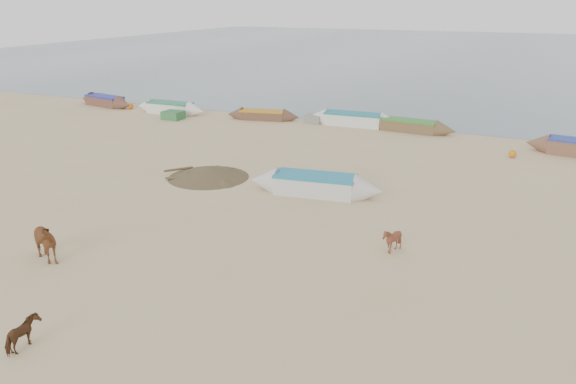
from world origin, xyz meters
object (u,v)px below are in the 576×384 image
object	(u,v)px
calf_front	(392,240)
near_canoe	(315,184)
cow_adult	(41,241)
calf_right	(24,335)

from	to	relation	value
calf_front	near_canoe	size ratio (longest dim) A/B	0.15
cow_adult	calf_right	xyz separation A→B (m)	(3.59, -3.95, -0.30)
calf_front	near_canoe	distance (m)	6.64
calf_front	cow_adult	bearing A→B (deg)	-89.09
cow_adult	calf_front	world-z (taller)	cow_adult
calf_right	cow_adult	bearing A→B (deg)	11.92
calf_front	calf_right	distance (m)	11.85
cow_adult	calf_right	size ratio (longest dim) A/B	2.03
cow_adult	calf_right	bearing A→B (deg)	-118.63
near_canoe	cow_adult	bearing A→B (deg)	-127.58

